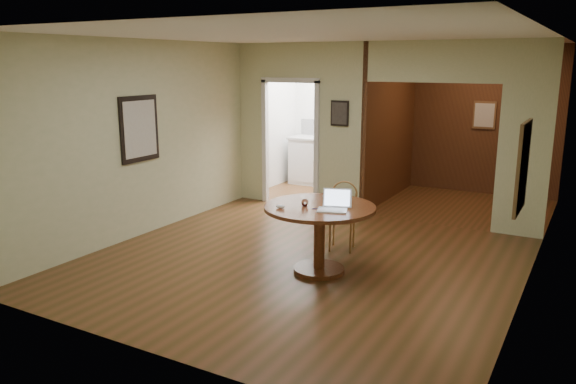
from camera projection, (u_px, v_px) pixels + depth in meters
The scene contains 11 objects.
floor at pixel (298, 264), 6.82m from camera, with size 5.00×5.00×0.00m, color #463014.
room_shell at pixel (362, 130), 9.39m from camera, with size 5.20×7.50×5.00m.
dining_table at pixel (320, 223), 6.43m from camera, with size 1.27×1.27×0.80m.
chair at pixel (343, 212), 7.29m from camera, with size 0.46×0.46×0.89m.
open_laptop at pixel (335, 204), 6.20m from camera, with size 0.38×0.37×0.23m.
closed_laptop at pixel (335, 199), 6.65m from camera, with size 0.34×0.22×0.03m, color #A7A6AB.
mouse at pixel (280, 206), 6.26m from camera, with size 0.11×0.06×0.04m, color white.
wine_glass at pixel (305, 202), 6.35m from camera, with size 0.08×0.08×0.09m, color white, non-canonical shape.
pen at pixel (318, 209), 6.23m from camera, with size 0.01×0.01×0.13m, color #0C0E57.
kitchen_cabinet at pixel (340, 163), 10.93m from camera, with size 2.06×0.60×0.94m.
grocery_bag at pixel (369, 134), 10.51m from camera, with size 0.28×0.24×0.28m, color beige.
Camera 1 is at (3.05, -5.68, 2.40)m, focal length 35.00 mm.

